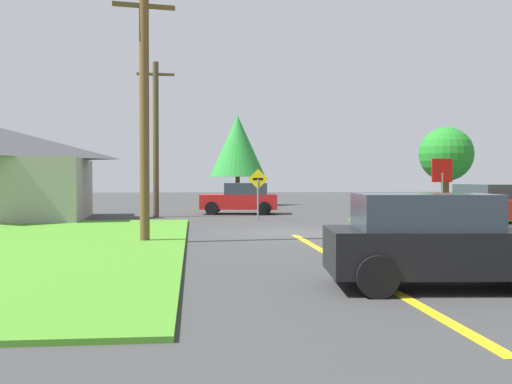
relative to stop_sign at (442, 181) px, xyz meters
name	(u,v)px	position (x,y,z in m)	size (l,w,h in m)	color
ground_plane	(290,233)	(-4.85, 1.31, -1.78)	(120.00, 120.00, 0.00)	#393939
lane_stripe_center	(348,265)	(-4.85, -6.69, -1.78)	(0.20, 14.00, 0.01)	yellow
stop_sign	(442,181)	(0.00, 0.00, 0.00)	(0.76, 0.21, 2.52)	#9EA0A8
car_on_crossroad	(482,204)	(3.93, 5.25, -0.98)	(2.63, 4.65, 1.62)	red
car_behind_on_main_road	(441,241)	(-3.94, -9.55, -0.98)	(4.24, 2.33, 1.62)	black
car_approaching_junction	(241,199)	(-5.67, 12.67, -0.98)	(4.20, 2.51, 1.62)	red
utility_pole_near	(144,110)	(-9.57, -1.51, 2.07)	(1.79, 0.45, 7.45)	brown
utility_pole_mid	(156,137)	(-9.95, 10.56, 2.08)	(1.80, 0.28, 7.46)	#4E3D28
direction_sign	(258,189)	(-5.32, 7.53, -0.37)	(0.90, 0.11, 2.29)	slate
oak_tree_left	(238,146)	(-5.13, 22.81, 2.28)	(3.82, 3.82, 6.17)	brown
pine_tree_center	(446,154)	(6.27, 14.61, 1.45)	(3.09, 3.09, 4.80)	brown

